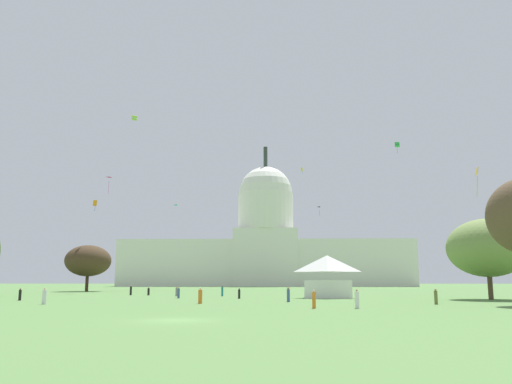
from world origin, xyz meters
The scene contains 26 objects.
ground_plane centered at (0.00, 0.00, 0.00)m, with size 800.00×800.00×0.00m, color #567F42.
capitol_building centered at (2.50, 197.54, 17.53)m, with size 127.78×24.67×62.90m.
event_tent centered at (14.20, 44.18, 3.20)m, with size 7.52×6.25×6.25m.
tree_west_near centered at (-37.98, 89.03, 7.17)m, with size 14.91×14.94×10.87m.
tree_east_mid centered at (35.63, 38.53, 6.99)m, with size 15.03×15.05×10.98m.
person_teal_near_tree_west centered at (-2.28, 52.95, 0.80)m, with size 0.46×0.46×1.72m.
person_black_front_center centered at (-18.99, 58.27, 0.80)m, with size 0.41×0.41×1.73m.
person_denim_mid_center centered at (-7.57, 42.23, 0.74)m, with size 0.43×0.43×1.60m.
person_white_front_left centered at (-18.51, 22.22, 0.80)m, with size 0.57×0.57×1.77m.
person_black_edge_east centered at (-26.55, 33.17, 0.72)m, with size 0.49×0.49×1.56m.
person_black_lawn_far_left centered at (1.33, 40.95, 0.68)m, with size 0.43×0.43×1.48m.
person_black_near_tree_east centered at (-15.71, 57.76, 0.66)m, with size 0.54×0.54×1.45m.
person_denim_back_right centered at (8.04, 29.93, 0.82)m, with size 0.43×0.43×1.76m.
person_orange_edge_west centered at (-1.95, 24.85, 0.79)m, with size 0.56×0.56×1.75m.
person_olive_front_right centered at (23.89, 24.01, 0.77)m, with size 0.47×0.47×1.67m.
person_orange_lawn_far_right centered at (10.03, 15.09, 0.79)m, with size 0.46×0.46×1.71m.
person_white_mid_right centered at (14.00, 15.16, 0.80)m, with size 0.55×0.55×1.75m.
person_grey_mid_left centered at (-9.78, 52.55, 0.72)m, with size 0.52×0.52×1.59m.
kite_turquoise_mid centered at (-26.80, 139.80, 27.71)m, with size 1.46×1.41×0.40m.
kite_black_mid centered at (23.52, 160.52, 29.15)m, with size 1.36×1.33×2.90m.
kite_gold_mid centered at (36.78, 43.28, 18.17)m, with size 0.56×0.90×4.54m.
kite_yellow_high centered at (17.15, 163.75, 44.94)m, with size 0.89×0.99×2.74m.
kite_lime_high centered at (-26.67, 83.38, 40.58)m, with size 1.46×1.48×1.42m.
kite_orange_mid centered at (-37.49, 90.33, 21.17)m, with size 0.98×1.10×2.74m.
kite_green_high centered at (36.60, 90.66, 35.38)m, with size 1.40×1.37×2.77m.
kite_magenta_mid centered at (-37.04, 99.31, 28.95)m, with size 1.50×1.67×4.50m.
Camera 1 is at (6.41, -34.30, 2.55)m, focal length 36.58 mm.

